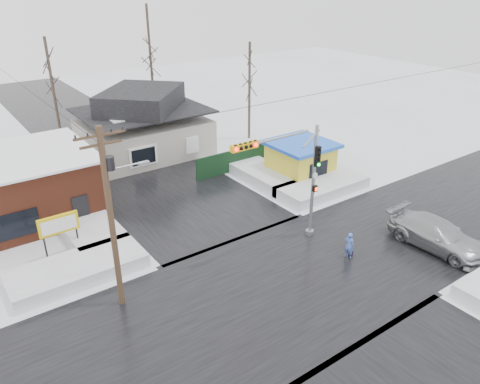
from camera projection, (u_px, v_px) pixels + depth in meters
ground at (293, 281)px, 24.50m from camera, size 120.00×120.00×0.00m
road_ns at (293, 281)px, 24.50m from camera, size 10.00×120.00×0.02m
road_ew at (293, 281)px, 24.50m from camera, size 120.00×10.00×0.02m
snowbank_nw at (77, 270)px, 24.73m from camera, size 7.00×3.00×0.80m
snowbank_ne at (322, 187)px, 34.21m from camera, size 7.00×3.00×0.80m
snowbank_nside_w at (83, 222)px, 29.46m from camera, size 3.00×8.00×0.80m
snowbank_nside_e at (259, 171)px, 36.83m from camera, size 3.00×8.00×0.80m
traffic_signal at (294, 173)px, 26.02m from camera, size 6.05×0.68×7.00m
utility_pole at (111, 210)px, 20.71m from camera, size 3.15×0.44×9.00m
marquee_sign at (59, 226)px, 25.91m from camera, size 2.20×0.21×2.55m
house at (143, 125)px, 40.59m from camera, size 10.40×8.40×5.76m
kiosk at (300, 160)px, 36.22m from camera, size 4.60×4.60×2.88m
fence at (239, 159)px, 37.82m from camera, size 8.00×0.12×1.80m
tree_far_left at (49, 62)px, 38.09m from camera, size 3.00×3.00×10.00m
tree_far_mid at (148, 31)px, 44.14m from camera, size 3.00×3.00×12.00m
tree_far_right at (250, 63)px, 42.45m from camera, size 3.00×3.00×9.00m
pedestrian at (349, 246)px, 26.16m from camera, size 0.54×0.67×1.58m
car at (437, 235)px, 27.10m from camera, size 2.61×5.93×1.69m
shopping_bag at (351, 253)px, 26.57m from camera, size 0.29×0.14×0.35m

